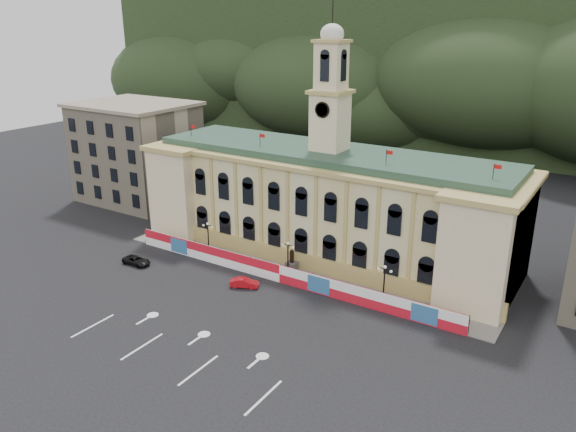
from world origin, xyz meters
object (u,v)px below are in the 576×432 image
Objects in this scene: red_sedan at (244,283)px; black_suv at (136,261)px; lamp_center at (288,256)px; statue at (292,266)px.

red_sedan is 17.55m from black_suv.
lamp_center is at bearing -70.18° from black_suv.
statue is at bearing -48.98° from red_sedan.
lamp_center reaches higher than black_suv.
statue is 0.85× the size of black_suv.
lamp_center is 1.18× the size of black_suv.
red_sedan is at bearing -83.75° from black_suv.
black_suv is at bearing -157.93° from lamp_center.
red_sedan is at bearing -118.78° from lamp_center.
statue is at bearing -67.82° from black_suv.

